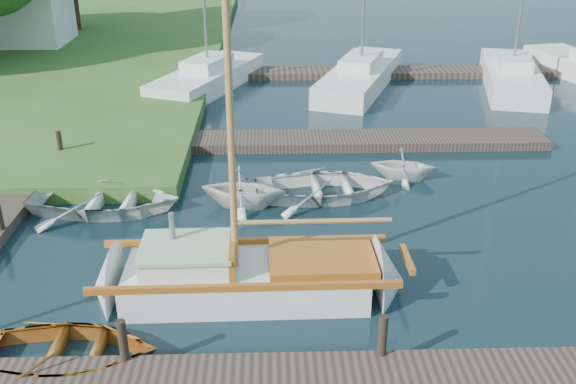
{
  "coord_description": "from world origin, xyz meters",
  "views": [
    {
      "loc": [
        -0.42,
        -14.08,
        7.59
      ],
      "look_at": [
        0.0,
        0.0,
        1.2
      ],
      "focal_mm": 40.0,
      "sensor_mm": 36.0,
      "label": 1
    }
  ],
  "objects_px": {
    "tender_a": "(104,196)",
    "house_c": "(16,4)",
    "dinghy": "(64,347)",
    "mooring_post_1": "(123,340)",
    "marina_boat_0": "(208,76)",
    "tender_c": "(325,183)",
    "marina_boat_4": "(512,74)",
    "mooring_post_5": "(60,143)",
    "tender_b": "(243,186)",
    "marina_boat_2": "(361,74)",
    "sailboat": "(254,279)",
    "tender_d": "(404,162)",
    "mooring_post_2": "(383,335)"
  },
  "relations": [
    {
      "from": "tender_a",
      "to": "house_c",
      "type": "height_order",
      "value": "house_c"
    },
    {
      "from": "house_c",
      "to": "dinghy",
      "type": "bearing_deg",
      "value": -69.75
    },
    {
      "from": "mooring_post_1",
      "to": "marina_boat_0",
      "type": "relative_size",
      "value": 0.07
    },
    {
      "from": "tender_c",
      "to": "marina_boat_4",
      "type": "height_order",
      "value": "marina_boat_4"
    },
    {
      "from": "mooring_post_1",
      "to": "marina_boat_0",
      "type": "height_order",
      "value": "marina_boat_0"
    },
    {
      "from": "mooring_post_5",
      "to": "tender_b",
      "type": "relative_size",
      "value": 0.34
    },
    {
      "from": "marina_boat_0",
      "to": "house_c",
      "type": "xyz_separation_m",
      "value": [
        -10.88,
        8.07,
        2.0
      ]
    },
    {
      "from": "tender_b",
      "to": "marina_boat_4",
      "type": "bearing_deg",
      "value": -33.83
    },
    {
      "from": "mooring_post_1",
      "to": "mooring_post_5",
      "type": "relative_size",
      "value": 1.0
    },
    {
      "from": "marina_boat_2",
      "to": "house_c",
      "type": "xyz_separation_m",
      "value": [
        -17.68,
        7.92,
        2.01
      ]
    },
    {
      "from": "sailboat",
      "to": "marina_boat_4",
      "type": "relative_size",
      "value": 0.85
    },
    {
      "from": "mooring_post_1",
      "to": "mooring_post_5",
      "type": "bearing_deg",
      "value": 111.8
    },
    {
      "from": "marina_boat_2",
      "to": "marina_boat_4",
      "type": "height_order",
      "value": "marina_boat_4"
    },
    {
      "from": "marina_boat_0",
      "to": "marina_boat_2",
      "type": "xyz_separation_m",
      "value": [
        6.8,
        0.15,
        -0.01
      ]
    },
    {
      "from": "mooring_post_5",
      "to": "marina_boat_0",
      "type": "height_order",
      "value": "marina_boat_0"
    },
    {
      "from": "mooring_post_5",
      "to": "tender_d",
      "type": "height_order",
      "value": "mooring_post_5"
    },
    {
      "from": "mooring_post_2",
      "to": "sailboat",
      "type": "distance_m",
      "value": 3.39
    },
    {
      "from": "dinghy",
      "to": "marina_boat_2",
      "type": "height_order",
      "value": "marina_boat_2"
    },
    {
      "from": "marina_boat_0",
      "to": "dinghy",
      "type": "bearing_deg",
      "value": -160.57
    },
    {
      "from": "marina_boat_2",
      "to": "house_c",
      "type": "height_order",
      "value": "marina_boat_2"
    },
    {
      "from": "tender_b",
      "to": "mooring_post_1",
      "type": "bearing_deg",
      "value": 174.56
    },
    {
      "from": "mooring_post_1",
      "to": "tender_d",
      "type": "relative_size",
      "value": 0.4
    },
    {
      "from": "mooring_post_5",
      "to": "marina_boat_4",
      "type": "height_order",
      "value": "marina_boat_4"
    },
    {
      "from": "tender_c",
      "to": "marina_boat_0",
      "type": "bearing_deg",
      "value": 16.14
    },
    {
      "from": "house_c",
      "to": "marina_boat_2",
      "type": "bearing_deg",
      "value": -24.12
    },
    {
      "from": "tender_c",
      "to": "tender_d",
      "type": "distance_m",
      "value": 2.74
    },
    {
      "from": "mooring_post_5",
      "to": "tender_a",
      "type": "relative_size",
      "value": 0.2
    },
    {
      "from": "dinghy",
      "to": "marina_boat_2",
      "type": "distance_m",
      "value": 20.35
    },
    {
      "from": "tender_a",
      "to": "house_c",
      "type": "bearing_deg",
      "value": 28.84
    },
    {
      "from": "mooring_post_5",
      "to": "tender_d",
      "type": "distance_m",
      "value": 10.68
    },
    {
      "from": "mooring_post_5",
      "to": "marina_boat_2",
      "type": "relative_size",
      "value": 0.07
    },
    {
      "from": "marina_boat_4",
      "to": "dinghy",
      "type": "bearing_deg",
      "value": 155.51
    },
    {
      "from": "marina_boat_2",
      "to": "house_c",
      "type": "relative_size",
      "value": 2.12
    },
    {
      "from": "marina_boat_2",
      "to": "mooring_post_5",
      "type": "bearing_deg",
      "value": 151.09
    },
    {
      "from": "tender_a",
      "to": "house_c",
      "type": "distance_m",
      "value": 22.46
    },
    {
      "from": "mooring_post_2",
      "to": "tender_d",
      "type": "bearing_deg",
      "value": 76.33
    },
    {
      "from": "mooring_post_2",
      "to": "tender_b",
      "type": "height_order",
      "value": "tender_b"
    },
    {
      "from": "mooring_post_1",
      "to": "sailboat",
      "type": "bearing_deg",
      "value": 48.31
    },
    {
      "from": "mooring_post_1",
      "to": "house_c",
      "type": "xyz_separation_m",
      "value": [
        -11.0,
        27.0,
        1.88
      ]
    },
    {
      "from": "marina_boat_0",
      "to": "marina_boat_4",
      "type": "bearing_deg",
      "value": -67.78
    },
    {
      "from": "tender_c",
      "to": "marina_boat_0",
      "type": "xyz_separation_m",
      "value": [
        -4.24,
        11.62,
        0.18
      ]
    },
    {
      "from": "marina_boat_4",
      "to": "tender_b",
      "type": "bearing_deg",
      "value": 149.94
    },
    {
      "from": "mooring_post_5",
      "to": "house_c",
      "type": "height_order",
      "value": "house_c"
    },
    {
      "from": "mooring_post_2",
      "to": "marina_boat_0",
      "type": "relative_size",
      "value": 0.07
    },
    {
      "from": "mooring_post_2",
      "to": "tender_d",
      "type": "distance_m",
      "value": 8.78
    },
    {
      "from": "dinghy",
      "to": "marina_boat_4",
      "type": "bearing_deg",
      "value": -36.26
    },
    {
      "from": "mooring_post_5",
      "to": "tender_c",
      "type": "bearing_deg",
      "value": -18.33
    },
    {
      "from": "mooring_post_2",
      "to": "tender_a",
      "type": "xyz_separation_m",
      "value": [
        -6.36,
        6.6,
        -0.28
      ]
    },
    {
      "from": "marina_boat_4",
      "to": "house_c",
      "type": "height_order",
      "value": "marina_boat_4"
    },
    {
      "from": "mooring_post_2",
      "to": "tender_a",
      "type": "height_order",
      "value": "mooring_post_2"
    }
  ]
}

